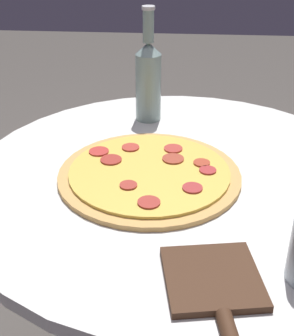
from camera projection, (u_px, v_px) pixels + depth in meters
The scene contains 4 objects.
table at pixel (174, 245), 1.03m from camera, with size 0.85×0.85×0.69m.
pizza at pixel (147, 173), 0.92m from camera, with size 0.36×0.36×0.02m.
beer_bottle at pixel (146, 78), 1.12m from camera, with size 0.06×0.06×0.27m.
pizza_paddle at pixel (214, 294), 0.64m from camera, with size 0.16×0.28×0.02m.
Camera 1 is at (-0.00, 0.81, 1.16)m, focal length 50.00 mm.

